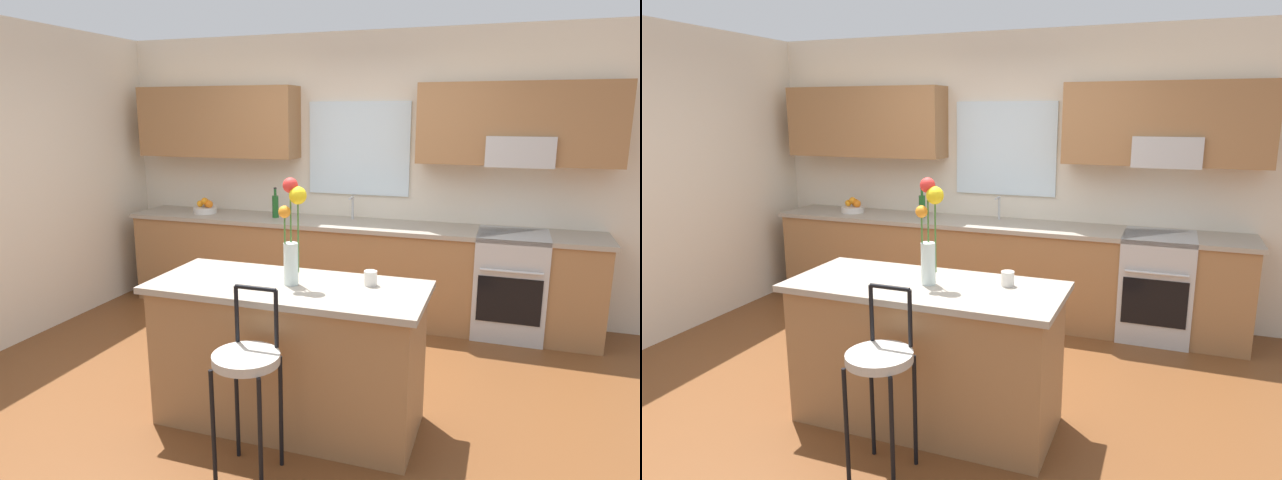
{
  "view_description": "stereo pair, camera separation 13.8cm",
  "coord_description": "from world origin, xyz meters",
  "views": [
    {
      "loc": [
        1.43,
        -3.35,
        1.94
      ],
      "look_at": [
        0.09,
        0.55,
        1.0
      ],
      "focal_mm": 31.31,
      "sensor_mm": 36.0,
      "label": 1
    },
    {
      "loc": [
        1.56,
        -3.3,
        1.94
      ],
      "look_at": [
        0.09,
        0.55,
        1.0
      ],
      "focal_mm": 31.31,
      "sensor_mm": 36.0,
      "label": 2
    }
  ],
  "objects": [
    {
      "name": "counter_run",
      "position": [
        -0.0,
        1.7,
        0.47
      ],
      "size": [
        4.56,
        0.64,
        0.92
      ],
      "color": "#996B42",
      "rests_on": "ground"
    },
    {
      "name": "bar_stool_near",
      "position": [
        0.19,
        -0.91,
        0.64
      ],
      "size": [
        0.36,
        0.36,
        1.04
      ],
      "color": "black",
      "rests_on": "ground"
    },
    {
      "name": "fruit_bowl_oranges",
      "position": [
        -1.57,
        1.71,
        0.97
      ],
      "size": [
        0.24,
        0.24,
        0.16
      ],
      "color": "silver",
      "rests_on": "counter_run"
    },
    {
      "name": "sink_faucet",
      "position": [
        -0.02,
        1.84,
        1.06
      ],
      "size": [
        0.02,
        0.13,
        0.23
      ],
      "color": "#B7BABC",
      "rests_on": "counter_run"
    },
    {
      "name": "kitchen_island",
      "position": [
        0.19,
        -0.33,
        0.46
      ],
      "size": [
        1.7,
        0.73,
        0.92
      ],
      "color": "#996B42",
      "rests_on": "ground"
    },
    {
      "name": "ground_plane",
      "position": [
        0.0,
        0.0,
        0.0
      ],
      "size": [
        14.0,
        14.0,
        0.0
      ],
      "primitive_type": "plane",
      "color": "brown"
    },
    {
      "name": "oven_range",
      "position": [
        1.49,
        1.68,
        0.46
      ],
      "size": [
        0.6,
        0.64,
        0.92
      ],
      "color": "#B7BABC",
      "rests_on": "ground"
    },
    {
      "name": "back_wall_assembly",
      "position": [
        0.03,
        1.99,
        1.51
      ],
      "size": [
        5.6,
        0.5,
        2.7
      ],
      "color": "beige",
      "rests_on": "ground"
    },
    {
      "name": "wall_left",
      "position": [
        -2.56,
        0.3,
        1.35
      ],
      "size": [
        0.12,
        4.6,
        2.7
      ],
      "primitive_type": "cube",
      "color": "beige",
      "rests_on": "ground"
    },
    {
      "name": "mug_ceramic",
      "position": [
        0.67,
        -0.19,
        0.97
      ],
      "size": [
        0.08,
        0.08,
        0.09
      ],
      "primitive_type": "cylinder",
      "color": "silver",
      "rests_on": "kitchen_island"
    },
    {
      "name": "flower_vase",
      "position": [
        0.22,
        -0.32,
        1.27
      ],
      "size": [
        0.16,
        0.13,
        0.65
      ],
      "color": "silver",
      "rests_on": "kitchen_island"
    },
    {
      "name": "bottle_olive_oil",
      "position": [
        -0.77,
        1.7,
        1.04
      ],
      "size": [
        0.06,
        0.06,
        0.3
      ],
      "color": "#1E5923",
      "rests_on": "counter_run"
    }
  ]
}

